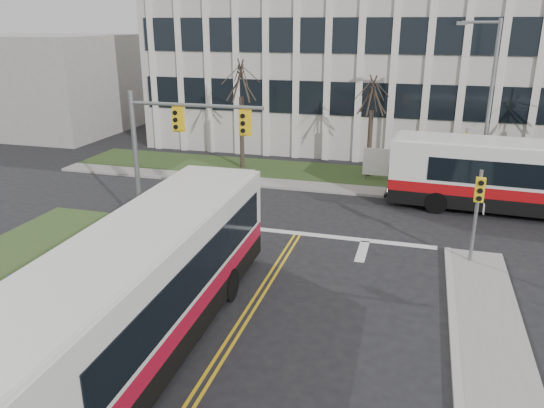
{
  "coord_description": "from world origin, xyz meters",
  "views": [
    {
      "loc": [
        4.9,
        -13.38,
        8.98
      ],
      "look_at": [
        -0.66,
        6.2,
        2.0
      ],
      "focal_mm": 35.0,
      "sensor_mm": 36.0,
      "label": 1
    }
  ],
  "objects_px": {
    "streetlight": "(487,100)",
    "bus_cross": "(529,180)",
    "directory_sign": "(376,162)",
    "newspaper_box_blue": "(15,290)",
    "bus_main": "(141,294)"
  },
  "relations": [
    {
      "from": "streetlight",
      "to": "bus_main",
      "type": "distance_m",
      "value": 20.94
    },
    {
      "from": "bus_cross",
      "to": "newspaper_box_blue",
      "type": "bearing_deg",
      "value": -48.36
    },
    {
      "from": "directory_sign",
      "to": "bus_main",
      "type": "relative_size",
      "value": 0.15
    },
    {
      "from": "streetlight",
      "to": "directory_sign",
      "type": "relative_size",
      "value": 4.6
    },
    {
      "from": "bus_main",
      "to": "bus_cross",
      "type": "relative_size",
      "value": 1.05
    },
    {
      "from": "streetlight",
      "to": "bus_cross",
      "type": "distance_m",
      "value": 4.72
    },
    {
      "from": "streetlight",
      "to": "bus_cross",
      "type": "relative_size",
      "value": 0.7
    },
    {
      "from": "streetlight",
      "to": "directory_sign",
      "type": "height_order",
      "value": "streetlight"
    },
    {
      "from": "directory_sign",
      "to": "newspaper_box_blue",
      "type": "bearing_deg",
      "value": -119.69
    },
    {
      "from": "directory_sign",
      "to": "bus_cross",
      "type": "height_order",
      "value": "bus_cross"
    },
    {
      "from": "bus_main",
      "to": "newspaper_box_blue",
      "type": "height_order",
      "value": "bus_main"
    },
    {
      "from": "directory_sign",
      "to": "bus_cross",
      "type": "xyz_separation_m",
      "value": [
        7.65,
        -3.73,
        0.58
      ]
    },
    {
      "from": "bus_main",
      "to": "bus_cross",
      "type": "distance_m",
      "value": 19.84
    },
    {
      "from": "streetlight",
      "to": "bus_cross",
      "type": "xyz_separation_m",
      "value": [
        2.12,
        -2.43,
        -3.45
      ]
    },
    {
      "from": "directory_sign",
      "to": "newspaper_box_blue",
      "type": "distance_m",
      "value": 20.69
    }
  ]
}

